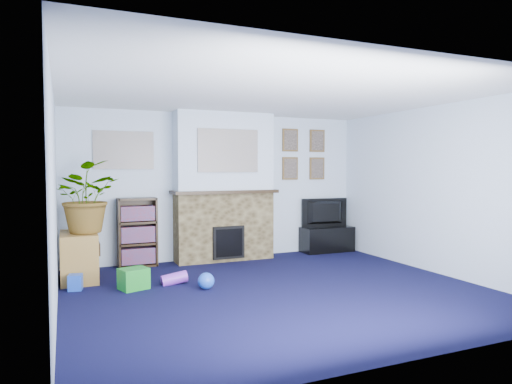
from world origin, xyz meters
name	(u,v)px	position (x,y,z in m)	size (l,w,h in m)	color
floor	(279,291)	(0.00, 0.00, 0.00)	(5.00, 4.50, 0.01)	black
ceiling	(279,94)	(0.00, 0.00, 2.40)	(5.00, 4.50, 0.01)	white
wall_back	(220,186)	(0.00, 2.25, 1.20)	(5.00, 0.04, 2.40)	silver
wall_front	(408,208)	(0.00, -2.25, 1.20)	(5.00, 0.04, 2.40)	silver
wall_left	(54,199)	(-2.50, 0.00, 1.20)	(0.04, 4.50, 2.40)	silver
wall_right	(436,190)	(2.50, 0.00, 1.20)	(0.04, 4.50, 2.40)	silver
chimney_breast	(224,188)	(0.00, 2.05, 1.18)	(1.72, 0.50, 2.40)	brown
collage_main	(228,151)	(0.00, 1.84, 1.78)	(1.00, 0.03, 0.68)	gray
collage_left	(124,150)	(-1.55, 2.23, 1.78)	(0.90, 0.03, 0.58)	gray
portrait_tl	(290,140)	(1.30, 2.23, 2.00)	(0.30, 0.03, 0.40)	brown
portrait_tr	(317,141)	(1.85, 2.23, 2.00)	(0.30, 0.03, 0.40)	brown
portrait_bl	(290,168)	(1.30, 2.23, 1.50)	(0.30, 0.03, 0.40)	brown
portrait_br	(317,168)	(1.85, 2.23, 1.50)	(0.30, 0.03, 0.40)	brown
tv_stand	(327,239)	(1.95, 2.03, 0.23)	(0.94, 0.40, 0.45)	black
television	(327,213)	(1.95, 2.05, 0.70)	(0.89, 0.12, 0.51)	black
bookshelf	(137,234)	(-1.38, 2.11, 0.50)	(0.58, 0.28, 1.05)	black
sideboard	(79,254)	(-2.24, 1.52, 0.35)	(0.46, 0.83, 0.64)	olive
potted_plant	(82,196)	(-2.19, 1.47, 1.13)	(0.87, 0.76, 0.97)	#26661E
mantel_clock	(225,186)	(0.00, 2.00, 1.22)	(0.09, 0.05, 0.13)	gold
mantel_candle	(239,185)	(0.24, 2.00, 1.23)	(0.05, 0.05, 0.17)	#B2BFC6
mantel_teddy	(194,187)	(-0.51, 2.00, 1.22)	(0.13, 0.13, 0.13)	slate
mantel_can	(267,186)	(0.75, 2.00, 1.21)	(0.06, 0.06, 0.11)	blue
green_crate	(134,278)	(-1.63, 0.77, 0.14)	(0.33, 0.26, 0.26)	#198C26
toy_ball	(206,282)	(-0.80, 0.41, 0.09)	(0.21, 0.21, 0.21)	blue
toy_block	(75,281)	(-2.30, 1.00, 0.11)	(0.16, 0.16, 0.19)	blue
toy_tube	(174,279)	(-1.11, 0.81, 0.07)	(0.15, 0.15, 0.33)	purple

